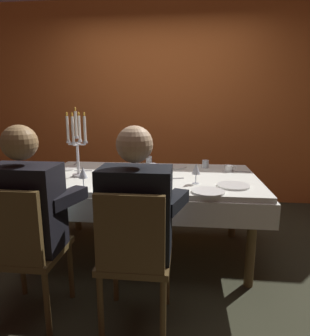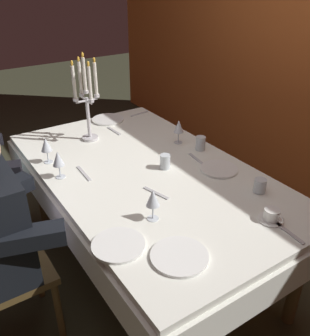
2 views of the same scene
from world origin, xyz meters
TOP-DOWN VIEW (x-y plane):
  - ground_plane at (0.00, 0.00)m, footprint 12.00×12.00m
  - back_wall at (0.00, 1.66)m, footprint 6.00×0.12m
  - dining_table at (0.00, 0.00)m, footprint 1.94×1.14m
  - candelabra at (-0.59, -0.09)m, footprint 0.19×0.19m
  - dinner_plate_0 at (0.23, 0.36)m, footprint 0.22×0.22m
  - dinner_plate_1 at (0.70, -0.28)m, footprint 0.25×0.25m
  - dinner_plate_2 at (0.50, -0.46)m, footprint 0.24×0.24m
  - dinner_plate_3 at (-0.84, 0.17)m, footprint 0.25×0.25m
  - wine_glass_0 at (0.42, -0.23)m, footprint 0.07×0.07m
  - wine_glass_1 at (-0.20, -0.46)m, footprint 0.07×0.07m
  - wine_glass_2 at (-0.21, 0.38)m, footprint 0.07×0.07m
  - wine_glass_3 at (-0.42, -0.45)m, footprint 0.07×0.07m
  - water_tumbler_0 at (-0.04, 0.44)m, footprint 0.06×0.06m
  - water_tumbler_1 at (0.53, 0.38)m, footprint 0.07×0.07m
  - water_tumbler_2 at (0.04, 0.10)m, footprint 0.06×0.06m
  - coffee_cup_0 at (0.74, 0.23)m, footprint 0.13×0.12m
  - knife_0 at (0.07, 0.33)m, footprint 0.19×0.04m
  - fork_1 at (-0.62, 0.11)m, footprint 0.17×0.03m
  - knife_2 at (0.84, 0.23)m, footprint 0.19×0.04m
  - knife_3 at (-0.17, -0.33)m, footprint 0.19×0.02m
  - fork_4 at (-0.82, 0.44)m, footprint 0.04×0.17m
  - spoon_5 at (0.24, -0.10)m, footprint 0.17×0.06m
  - seated_diner_0 at (-0.64, -0.89)m, footprint 0.63×0.48m
  - seated_diner_1 at (0.05, -0.89)m, footprint 0.63×0.48m

SIDE VIEW (x-z plane):
  - ground_plane at x=0.00m, z-range 0.00..0.00m
  - dining_table at x=0.00m, z-range 0.25..0.99m
  - seated_diner_0 at x=-0.64m, z-range 0.12..1.36m
  - seated_diner_1 at x=0.05m, z-range 0.12..1.36m
  - knife_0 at x=0.07m, z-range 0.74..0.75m
  - fork_1 at x=-0.62m, z-range 0.74..0.75m
  - knife_2 at x=0.84m, z-range 0.74..0.75m
  - knife_3 at x=-0.17m, z-range 0.74..0.75m
  - fork_4 at x=-0.82m, z-range 0.74..0.75m
  - spoon_5 at x=0.24m, z-range 0.74..0.75m
  - dinner_plate_0 at x=0.23m, z-range 0.74..0.75m
  - dinner_plate_1 at x=0.70m, z-range 0.74..0.75m
  - dinner_plate_2 at x=0.50m, z-range 0.74..0.75m
  - dinner_plate_3 at x=-0.84m, z-range 0.74..0.75m
  - coffee_cup_0 at x=0.74m, z-range 0.74..0.80m
  - water_tumbler_1 at x=0.53m, z-range 0.74..0.82m
  - water_tumbler_2 at x=0.04m, z-range 0.74..0.83m
  - water_tumbler_0 at x=-0.04m, z-range 0.74..0.83m
  - wine_glass_0 at x=0.42m, z-range 0.77..0.94m
  - wine_glass_1 at x=-0.20m, z-range 0.77..0.94m
  - wine_glass_2 at x=-0.21m, z-range 0.77..0.94m
  - wine_glass_3 at x=-0.42m, z-range 0.77..0.94m
  - candelabra at x=-0.59m, z-range 0.73..1.32m
  - back_wall at x=0.00m, z-range 0.00..2.70m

